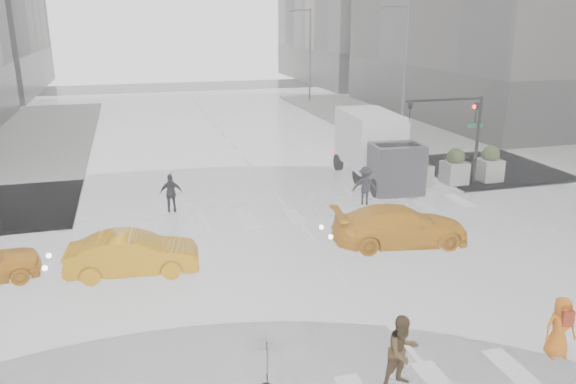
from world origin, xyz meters
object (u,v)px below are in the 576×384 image
object	(u,v)px
pedestrian_brown	(402,352)
box_truck	(376,146)
taxi_mid	(133,254)
traffic_signal_pole	(461,123)
pedestrian_orange	(560,327)

from	to	relation	value
pedestrian_brown	box_truck	xyz separation A→B (m)	(6.44, 15.78, 0.96)
taxi_mid	pedestrian_brown	bearing A→B (deg)	-138.10
traffic_signal_pole	pedestrian_brown	size ratio (longest dim) A/B	2.54
traffic_signal_pole	pedestrian_orange	xyz separation A→B (m)	(-5.59, -13.67, -2.41)
traffic_signal_pole	pedestrian_orange	world-z (taller)	traffic_signal_pole
pedestrian_orange	box_truck	size ratio (longest dim) A/B	0.25
traffic_signal_pole	pedestrian_brown	world-z (taller)	traffic_signal_pole
taxi_mid	box_truck	world-z (taller)	box_truck
traffic_signal_pole	pedestrian_orange	size ratio (longest dim) A/B	2.81
traffic_signal_pole	taxi_mid	world-z (taller)	traffic_signal_pole
pedestrian_brown	taxi_mid	xyz separation A→B (m)	(-5.79, 7.78, -0.18)
traffic_signal_pole	pedestrian_orange	distance (m)	14.96
pedestrian_orange	box_truck	bearing A→B (deg)	92.79
taxi_mid	box_truck	distance (m)	14.66
pedestrian_brown	taxi_mid	world-z (taller)	pedestrian_brown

